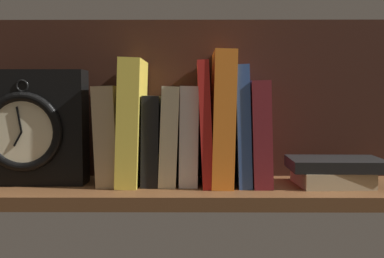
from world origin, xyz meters
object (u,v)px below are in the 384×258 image
book_maroon_dawkins (257,132)px  framed_clock (28,128)px  book_white_catcher (189,135)px  book_orange_pandolfini (222,118)px  book_yellow_seinlanguage (132,122)px  book_red_requiem (205,123)px  book_black_skeptic (152,140)px  book_cream_twain (170,135)px  book_stack_side (334,171)px  book_blue_modern (241,125)px  book_tan_shortstories (110,135)px

book_maroon_dawkins → framed_clock: bearing=-178.1°
book_white_catcher → book_orange_pandolfini: bearing=0.0°
book_yellow_seinlanguage → book_orange_pandolfini: size_ratio=0.94×
book_yellow_seinlanguage → framed_clock: (-19.86, -1.48, -1.07)cm
book_red_requiem → book_maroon_dawkins: 10.37cm
book_black_skeptic → book_red_requiem: book_red_requiem is taller
book_yellow_seinlanguage → book_orange_pandolfini: book_orange_pandolfini is taller
book_cream_twain → book_white_catcher: (3.67, 0.00, 0.02)cm
book_red_requiem → book_orange_pandolfini: 3.49cm
book_black_skeptic → book_orange_pandolfini: 14.25cm
book_black_skeptic → book_stack_side: (34.79, -2.34, -5.75)cm
book_black_skeptic → book_red_requiem: 10.76cm
book_white_catcher → book_blue_modern: (10.00, 0.00, 1.95)cm
book_red_requiem → book_cream_twain: bearing=180.0°
book_white_catcher → book_stack_side: size_ratio=1.06×
book_red_requiem → book_yellow_seinlanguage: bearing=180.0°
book_tan_shortstories → book_red_requiem: 18.65cm
book_maroon_dawkins → book_stack_side: bearing=-9.3°
book_yellow_seinlanguage → framed_clock: size_ratio=1.09×
book_stack_side → book_black_skeptic: bearing=176.2°
book_tan_shortstories → framed_clock: (-15.52, -1.48, 1.49)cm
book_tan_shortstories → book_red_requiem: size_ratio=0.80×
book_white_catcher → book_orange_pandolfini: size_ratio=0.74×
book_white_catcher → book_yellow_seinlanguage: bearing=180.0°
book_yellow_seinlanguage → book_stack_side: 39.85cm
book_red_requiem → book_stack_side: book_red_requiem is taller
book_black_skeptic → book_maroon_dawkins: bearing=0.0°
book_maroon_dawkins → book_yellow_seinlanguage: bearing=180.0°
book_cream_twain → book_stack_side: 32.05cm
book_cream_twain → book_orange_pandolfini: book_orange_pandolfini is taller
book_cream_twain → book_white_catcher: 3.67cm
book_cream_twain → book_orange_pandolfini: 10.63cm
book_red_requiem → book_maroon_dawkins: bearing=0.0°
book_tan_shortstories → book_orange_pandolfini: book_orange_pandolfini is taller
book_maroon_dawkins → book_black_skeptic: bearing=180.0°
book_red_requiem → book_orange_pandolfini: bearing=0.0°
book_red_requiem → framed_clock: book_red_requiem is taller
book_tan_shortstories → book_orange_pandolfini: bearing=0.0°
book_black_skeptic → book_tan_shortstories: bearing=180.0°
book_blue_modern → framed_clock: book_blue_modern is taller
book_cream_twain → framed_clock: framed_clock is taller
book_black_skeptic → framed_clock: size_ratio=0.78×
book_white_catcher → framed_clock: size_ratio=0.86×
book_cream_twain → book_white_catcher: size_ratio=1.00×
book_yellow_seinlanguage → book_maroon_dawkins: (24.37, 0.00, -2.06)cm
book_tan_shortstories → book_orange_pandolfini: size_ratio=0.74×
book_maroon_dawkins → book_blue_modern: bearing=180.0°
book_black_skeptic → book_cream_twain: book_cream_twain is taller
book_black_skeptic → framed_clock: (-23.76, -1.48, 2.38)cm
book_blue_modern → framed_clock: size_ratio=1.03×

